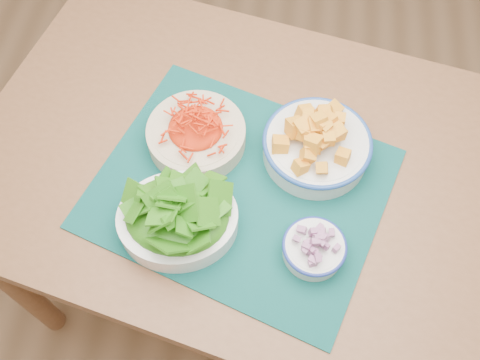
{
  "coord_description": "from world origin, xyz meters",
  "views": [
    {
      "loc": [
        -0.3,
        -0.84,
        1.69
      ],
      "look_at": [
        -0.36,
        -0.33,
        0.78
      ],
      "focal_mm": 40.0,
      "sensor_mm": 36.0,
      "label": 1
    }
  ],
  "objects_px": {
    "table": "(252,184)",
    "placemat": "(240,188)",
    "carrot_bowl": "(196,132)",
    "squash_bowl": "(318,141)",
    "lettuce_bowl": "(177,215)",
    "onion_bowl": "(314,247)"
  },
  "relations": [
    {
      "from": "table",
      "to": "onion_bowl",
      "type": "bearing_deg",
      "value": -42.7
    },
    {
      "from": "carrot_bowl",
      "to": "squash_bowl",
      "type": "relative_size",
      "value": 1.11
    },
    {
      "from": "lettuce_bowl",
      "to": "squash_bowl",
      "type": "bearing_deg",
      "value": 26.43
    },
    {
      "from": "lettuce_bowl",
      "to": "onion_bowl",
      "type": "height_order",
      "value": "lettuce_bowl"
    },
    {
      "from": "squash_bowl",
      "to": "lettuce_bowl",
      "type": "distance_m",
      "value": 0.31
    },
    {
      "from": "carrot_bowl",
      "to": "squash_bowl",
      "type": "xyz_separation_m",
      "value": [
        0.25,
        -0.0,
        0.01
      ]
    },
    {
      "from": "lettuce_bowl",
      "to": "table",
      "type": "bearing_deg",
      "value": 42.2
    },
    {
      "from": "table",
      "to": "squash_bowl",
      "type": "height_order",
      "value": "squash_bowl"
    },
    {
      "from": "table",
      "to": "onion_bowl",
      "type": "xyz_separation_m",
      "value": [
        0.13,
        -0.19,
        0.14
      ]
    },
    {
      "from": "placemat",
      "to": "carrot_bowl",
      "type": "distance_m",
      "value": 0.15
    },
    {
      "from": "table",
      "to": "placemat",
      "type": "bearing_deg",
      "value": -92.35
    },
    {
      "from": "onion_bowl",
      "to": "squash_bowl",
      "type": "bearing_deg",
      "value": 91.85
    },
    {
      "from": "carrot_bowl",
      "to": "lettuce_bowl",
      "type": "relative_size",
      "value": 0.96
    },
    {
      "from": "carrot_bowl",
      "to": "onion_bowl",
      "type": "xyz_separation_m",
      "value": [
        0.25,
        -0.22,
        -0.01
      ]
    },
    {
      "from": "table",
      "to": "placemat",
      "type": "height_order",
      "value": "placemat"
    },
    {
      "from": "placemat",
      "to": "squash_bowl",
      "type": "distance_m",
      "value": 0.18
    },
    {
      "from": "placemat",
      "to": "lettuce_bowl",
      "type": "bearing_deg",
      "value": -118.66
    },
    {
      "from": "carrot_bowl",
      "to": "lettuce_bowl",
      "type": "height_order",
      "value": "lettuce_bowl"
    },
    {
      "from": "placemat",
      "to": "carrot_bowl",
      "type": "relative_size",
      "value": 2.23
    },
    {
      "from": "carrot_bowl",
      "to": "squash_bowl",
      "type": "distance_m",
      "value": 0.25
    },
    {
      "from": "squash_bowl",
      "to": "placemat",
      "type": "bearing_deg",
      "value": -146.71
    },
    {
      "from": "table",
      "to": "carrot_bowl",
      "type": "xyz_separation_m",
      "value": [
        -0.12,
        0.03,
        0.14
      ]
    }
  ]
}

